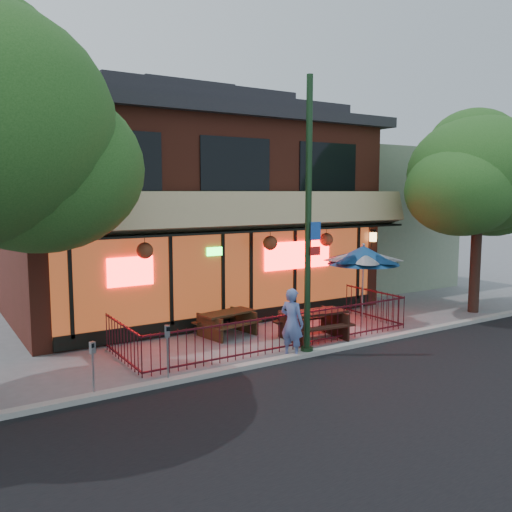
{
  "coord_description": "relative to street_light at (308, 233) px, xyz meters",
  "views": [
    {
      "loc": [
        -8.32,
        -11.13,
        4.17
      ],
      "look_at": [
        -0.03,
        2.0,
        2.32
      ],
      "focal_mm": 38.0,
      "sensor_mm": 36.0,
      "label": 1
    }
  ],
  "objects": [
    {
      "name": "ground",
      "position": [
        -0.0,
        0.4,
        -3.15
      ],
      "size": [
        80.0,
        80.0,
        0.0
      ],
      "primitive_type": "plane",
      "color": "gray",
      "rests_on": "ground"
    },
    {
      "name": "asphalt_street",
      "position": [
        -0.0,
        -5.6,
        -3.15
      ],
      "size": [
        80.0,
        11.0,
        0.0
      ],
      "primitive_type": "cube",
      "color": "black",
      "rests_on": "ground"
    },
    {
      "name": "curb",
      "position": [
        -0.0,
        -0.1,
        -3.09
      ],
      "size": [
        80.0,
        0.25,
        0.12
      ],
      "primitive_type": "cube",
      "color": "#999993",
      "rests_on": "ground"
    },
    {
      "name": "restaurant_building",
      "position": [
        -0.0,
        7.51,
        0.98
      ],
      "size": [
        12.96,
        9.49,
        8.05
      ],
      "color": "maroon",
      "rests_on": "ground"
    },
    {
      "name": "neighbor_building",
      "position": [
        9.0,
        8.1,
        -0.15
      ],
      "size": [
        6.0,
        7.0,
        6.0
      ],
      "primitive_type": "cube",
      "color": "gray",
      "rests_on": "ground"
    },
    {
      "name": "patio_fence",
      "position": [
        -0.0,
        0.91,
        -2.52
      ],
      "size": [
        8.44,
        2.62,
        1.0
      ],
      "color": "#410E18",
      "rests_on": "ground"
    },
    {
      "name": "street_light",
      "position": [
        0.0,
        0.0,
        0.0
      ],
      "size": [
        0.43,
        0.32,
        7.0
      ],
      "color": "#16331A",
      "rests_on": "ground"
    },
    {
      "name": "street_tree_right",
      "position": [
        8.04,
        0.99,
        1.81
      ],
      "size": [
        4.8,
        4.8,
        7.02
      ],
      "color": "#35231A",
      "rests_on": "ground"
    },
    {
      "name": "picnic_table_left",
      "position": [
        -0.8,
        2.76,
        -2.69
      ],
      "size": [
        1.83,
        1.52,
        0.7
      ],
      "color": "#3F2A16",
      "rests_on": "ground"
    },
    {
      "name": "picnic_table_right",
      "position": [
        1.08,
        1.1,
        -2.62
      ],
      "size": [
        2.01,
        1.61,
        0.81
      ],
      "color": "black",
      "rests_on": "ground"
    },
    {
      "name": "patio_umbrella",
      "position": [
        3.55,
        1.75,
        -0.96
      ],
      "size": [
        2.25,
        2.25,
        2.57
      ],
      "color": "gray",
      "rests_on": "ground"
    },
    {
      "name": "pedestrian",
      "position": [
        -0.41,
        0.09,
        -2.26
      ],
      "size": [
        0.63,
        0.76,
        1.77
      ],
      "primitive_type": "imported",
      "rotation": [
        0.0,
        0.0,
        1.95
      ],
      "color": "#576EAF",
      "rests_on": "ground"
    },
    {
      "name": "parking_meter_near",
      "position": [
        -3.83,
        0.0,
        -2.27
      ],
      "size": [
        0.14,
        0.13,
        1.3
      ],
      "color": "gray",
      "rests_on": "ground"
    },
    {
      "name": "parking_meter_far",
      "position": [
        -5.45,
        0.0,
        -2.36
      ],
      "size": [
        0.13,
        0.12,
        1.17
      ],
      "color": "#989AA0",
      "rests_on": "ground"
    }
  ]
}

